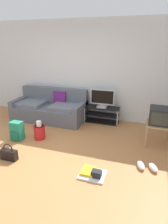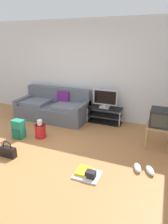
{
  "view_description": "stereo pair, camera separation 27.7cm",
  "coord_description": "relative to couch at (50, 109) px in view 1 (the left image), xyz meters",
  "views": [
    {
      "loc": [
        1.95,
        -2.87,
        2.11
      ],
      "look_at": [
        0.65,
        0.98,
        0.66
      ],
      "focal_mm": 31.67,
      "sensor_mm": 36.0,
      "label": 1
    },
    {
      "loc": [
        2.21,
        -2.77,
        2.11
      ],
      "look_at": [
        0.65,
        0.98,
        0.66
      ],
      "focal_mm": 31.67,
      "sensor_mm": 36.0,
      "label": 2
    }
  ],
  "objects": [
    {
      "name": "handbag",
      "position": [
        0.26,
        -2.15,
        -0.2
      ],
      "size": [
        0.33,
        0.12,
        0.33
      ],
      "rotation": [
        0.0,
        0.0,
        0.45
      ],
      "color": "black",
      "rests_on": "ground_plane"
    },
    {
      "name": "couch",
      "position": [
        0.0,
        0.0,
        0.0
      ],
      "size": [
        2.03,
        0.93,
        0.85
      ],
      "color": "#565B66",
      "rests_on": "ground_plane"
    },
    {
      "name": "cleaning_bucket",
      "position": [
        0.36,
        -1.21,
        -0.13
      ],
      "size": [
        0.27,
        0.27,
        0.43
      ],
      "color": "red",
      "rests_on": "ground_plane"
    },
    {
      "name": "floor_tray",
      "position": [
        1.89,
        -2.11,
        -0.27
      ],
      "size": [
        0.43,
        0.36,
        0.14
      ],
      "color": "silver",
      "rests_on": "ground_plane"
    },
    {
      "name": "crt_tv",
      "position": [
        2.9,
        -0.59,
        0.34
      ],
      "size": [
        0.42,
        0.44,
        0.34
      ],
      "color": "#232326",
      "rests_on": "side_table"
    },
    {
      "name": "backpack",
      "position": [
        -0.09,
        -1.41,
        -0.1
      ],
      "size": [
        0.27,
        0.26,
        0.43
      ],
      "rotation": [
        0.0,
        0.0,
        0.06
      ],
      "color": "#238466",
      "rests_on": "ground_plane"
    },
    {
      "name": "side_table",
      "position": [
        2.9,
        -0.61,
        0.09
      ],
      "size": [
        0.51,
        0.51,
        0.48
      ],
      "color": "tan",
      "rests_on": "ground_plane"
    },
    {
      "name": "tv_stand",
      "position": [
        1.47,
        0.24,
        -0.09
      ],
      "size": [
        0.93,
        0.38,
        0.43
      ],
      "color": "black",
      "rests_on": "ground_plane"
    },
    {
      "name": "sneakers_pair",
      "position": [
        2.74,
        -1.61,
        -0.26
      ],
      "size": [
        0.42,
        0.29,
        0.09
      ],
      "color": "white",
      "rests_on": "ground_plane"
    },
    {
      "name": "wall_back",
      "position": [
        0.69,
        0.56,
        1.04
      ],
      "size": [
        9.0,
        0.1,
        2.7
      ],
      "primitive_type": "cube",
      "color": "silver",
      "rests_on": "ground_plane"
    },
    {
      "name": "flat_tv",
      "position": [
        1.47,
        0.22,
        0.37
      ],
      "size": [
        0.65,
        0.22,
        0.5
      ],
      "color": "#B2B2B7",
      "rests_on": "tv_stand"
    },
    {
      "name": "ground_plane",
      "position": [
        0.69,
        -1.89,
        -0.32
      ],
      "size": [
        9.0,
        9.8,
        0.02
      ],
      "primitive_type": "cube",
      "color": "#B27542"
    }
  ]
}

